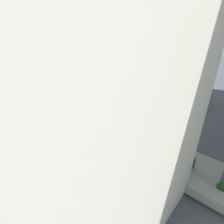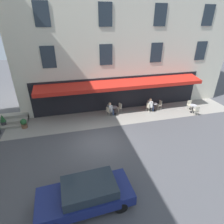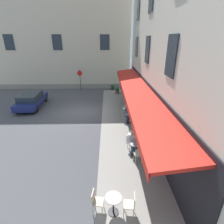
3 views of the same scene
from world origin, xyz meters
name	(u,v)px [view 1 (image 1 of 3)]	position (x,y,z in m)	size (l,w,h in m)	color
ground_plane	(139,113)	(0.00, 0.00, 0.00)	(70.00, 70.00, 0.00)	#4C4C51
sidewalk_cafe_terrace	(82,115)	(-3.25, -3.40, 0.00)	(20.50, 3.20, 0.01)	gray
back_alley_steps	(203,189)	(6.60, -4.59, 0.24)	(2.40, 1.75, 0.60)	gray
cafe_table_near_entrance	(58,102)	(-6.04, -3.73, 0.49)	(0.60, 0.60, 0.75)	black
cafe_chair_cream_under_awning	(64,103)	(-5.42, -3.60, 0.55)	(0.47, 0.47, 0.91)	beige
cafe_chair_cream_back_row	(53,100)	(-6.67, -3.82, 0.55)	(0.45, 0.45, 0.91)	beige
cafe_table_mid_terrace	(86,117)	(-2.12, -3.89, 0.49)	(0.60, 0.60, 0.75)	black
cafe_chair_cream_kerbside	(94,117)	(-1.54, -3.64, 0.55)	(0.53, 0.53, 0.91)	beige
cafe_chair_cream_corner_left	(79,115)	(-2.70, -4.14, 0.55)	(0.53, 0.53, 0.91)	beige
cafe_table_streetside	(50,90)	(-9.41, -2.46, 0.49)	(0.60, 0.60, 0.75)	black
cafe_chair_cream_near_door	(56,88)	(-9.33, -1.84, 0.55)	(0.45, 0.45, 0.91)	beige
cafe_chair_cream_by_window	(44,90)	(-9.49, -3.09, 0.55)	(0.45, 0.45, 0.91)	beige
seated_patron_in_white	(61,101)	(-5.63, -3.65, 0.71)	(0.62, 0.68, 1.33)	navy
seated_companion_in_grey	(91,115)	(-1.74, -3.72, 0.71)	(0.64, 0.63, 1.32)	navy
potted_plant_under_sign	(190,162)	(5.54, -3.39, 0.40)	(0.48, 0.48, 0.79)	brown
potted_plant_entrance_right	(223,186)	(7.20, -4.10, 0.51)	(0.44, 0.44, 1.04)	#2D2D33
parked_car_navy	(180,94)	(1.45, 4.72, 0.71)	(4.38, 2.01, 1.33)	navy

